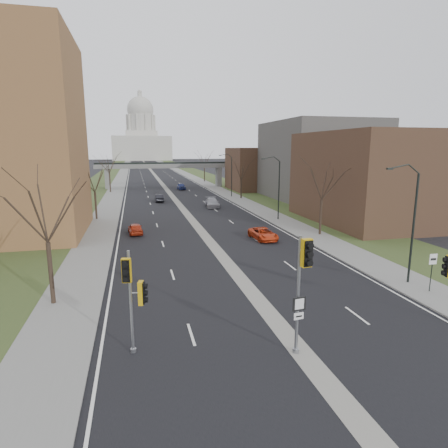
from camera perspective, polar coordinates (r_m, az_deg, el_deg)
name	(u,v)px	position (r m, az deg, el deg)	size (l,w,h in m)	color
ground	(293,342)	(20.60, 10.44, -17.28)	(700.00, 700.00, 0.00)	black
road_surface	(152,172)	(166.90, -10.92, 7.85)	(20.00, 600.00, 0.01)	black
median_strip	(152,172)	(166.90, -10.92, 7.85)	(1.20, 600.00, 0.02)	gray
sidewalk_right	(180,171)	(167.87, -6.79, 8.01)	(4.00, 600.00, 0.12)	gray
sidewalk_left	(123,172)	(166.78, -15.08, 7.68)	(4.00, 600.00, 0.12)	gray
grass_verge_right	(193,171)	(168.67, -4.74, 8.06)	(8.00, 600.00, 0.10)	#31431F
grass_verge_left	(109,172)	(167.05, -17.15, 7.57)	(8.00, 600.00, 0.10)	#31431F
commercial_block_near	(375,178)	(54.65, 22.06, 6.58)	(16.00, 20.00, 12.00)	brown
commercial_block_mid	(319,161)	(77.17, 14.22, 9.35)	(18.00, 22.00, 15.00)	#504E49
commercial_block_far	(260,169)	(91.49, 5.50, 8.35)	(14.00, 14.00, 10.00)	brown
pedestrian_bridge	(165,169)	(96.86, -9.03, 8.34)	(34.00, 3.00, 6.45)	slate
capitol	(142,138)	(336.63, -12.46, 12.66)	(48.00, 42.00, 55.75)	beige
streetlight_near	(407,190)	(29.27, 26.14, 4.62)	(2.61, 0.20, 8.70)	black
streetlight_mid	(274,170)	(51.96, 7.61, 8.15)	(2.61, 0.20, 8.70)	black
streetlight_far	(228,163)	(76.77, 0.58, 9.28)	(2.61, 0.20, 8.70)	black
tree_left_a	(44,202)	(25.23, -25.74, 3.02)	(7.20, 7.20, 9.40)	#382B21
tree_left_b	(94,175)	(54.82, -19.23, 7.03)	(6.75, 6.75, 8.81)	#382B21
tree_left_c	(109,161)	(88.64, -17.16, 9.13)	(7.65, 7.65, 9.99)	#382B21
tree_right_a	(323,178)	(43.72, 14.80, 6.86)	(7.20, 7.20, 9.40)	#382B21
tree_right_b	(241,169)	(74.45, 2.66, 8.33)	(6.30, 6.30, 8.22)	#382B21
tree_right_c	(204,158)	(113.35, -3.02, 10.00)	(7.65, 7.65, 9.99)	#382B21
signal_pole_left	(133,288)	(18.30, -13.66, -9.52)	(1.08, 0.86, 5.17)	gray
signal_pole_median	(303,275)	(17.76, 11.91, -7.58)	(0.68, 0.98, 5.91)	gray
speed_limit_sign	(432,266)	(29.40, 29.13, -5.57)	(0.58, 0.06, 2.69)	black
car_left_near	(135,228)	(44.95, -13.35, -0.67)	(1.54, 3.82, 1.30)	#B12E14
car_left_far	(159,198)	(71.71, -9.86, 3.94)	(1.48, 4.25, 1.40)	black
car_right_near	(263,234)	(41.30, 5.99, -1.49)	(2.13, 4.62, 1.28)	red
car_right_mid	(212,203)	(63.97, -1.82, 3.28)	(2.15, 5.28, 1.53)	gray
car_right_far	(181,186)	(92.11, -6.52, 5.71)	(1.81, 4.49, 1.53)	navy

